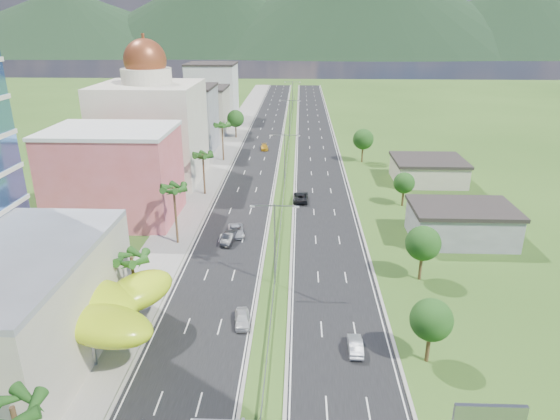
# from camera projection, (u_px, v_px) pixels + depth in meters

# --- Properties ---
(ground) EXTENTS (500.00, 500.00, 0.00)m
(ground) POSITION_uv_depth(u_px,v_px,m) (270.00, 328.00, 55.36)
(ground) COLOR #2D5119
(ground) RESTS_ON ground
(road_left) EXTENTS (11.00, 260.00, 0.04)m
(road_left) POSITION_uv_depth(u_px,v_px,m) (262.00, 142.00, 139.64)
(road_left) COLOR black
(road_left) RESTS_ON ground
(road_right) EXTENTS (11.00, 260.00, 0.04)m
(road_right) POSITION_uv_depth(u_px,v_px,m) (316.00, 142.00, 139.07)
(road_right) COLOR black
(road_right) RESTS_ON ground
(sidewalk_left) EXTENTS (7.00, 260.00, 0.12)m
(sidewalk_left) POSITION_uv_depth(u_px,v_px,m) (229.00, 142.00, 139.98)
(sidewalk_left) COLOR gray
(sidewalk_left) RESTS_ON ground
(median_guardrail) EXTENTS (0.10, 216.06, 0.76)m
(median_guardrail) POSITION_uv_depth(u_px,v_px,m) (287.00, 157.00, 122.33)
(median_guardrail) COLOR gray
(median_guardrail) RESTS_ON ground
(streetlight_median_b) EXTENTS (6.04, 0.25, 11.00)m
(streetlight_median_b) POSITION_uv_depth(u_px,v_px,m) (275.00, 236.00, 62.28)
(streetlight_median_b) COLOR gray
(streetlight_median_b) RESTS_ON ground
(streetlight_median_c) EXTENTS (6.04, 0.25, 11.00)m
(streetlight_median_c) POSITION_uv_depth(u_px,v_px,m) (285.00, 155.00, 99.62)
(streetlight_median_c) COLOR gray
(streetlight_median_c) RESTS_ON ground
(streetlight_median_d) EXTENTS (6.04, 0.25, 11.00)m
(streetlight_median_d) POSITION_uv_depth(u_px,v_px,m) (290.00, 115.00, 141.62)
(streetlight_median_d) COLOR gray
(streetlight_median_d) RESTS_ON ground
(streetlight_median_e) EXTENTS (6.04, 0.25, 11.00)m
(streetlight_median_e) POSITION_uv_depth(u_px,v_px,m) (292.00, 93.00, 183.62)
(streetlight_median_e) COLOR gray
(streetlight_median_e) RESTS_ON ground
(lime_canopy) EXTENTS (18.00, 15.00, 7.40)m
(lime_canopy) POSITION_uv_depth(u_px,v_px,m) (71.00, 305.00, 50.59)
(lime_canopy) COLOR #BCDF15
(lime_canopy) RESTS_ON ground
(pink_shophouse) EXTENTS (20.00, 15.00, 15.00)m
(pink_shophouse) POSITION_uv_depth(u_px,v_px,m) (115.00, 176.00, 83.60)
(pink_shophouse) COLOR #D15756
(pink_shophouse) RESTS_ON ground
(domed_building) EXTENTS (20.00, 20.00, 28.70)m
(domed_building) POSITION_uv_depth(u_px,v_px,m) (151.00, 126.00, 103.69)
(domed_building) COLOR beige
(domed_building) RESTS_ON ground
(midrise_grey) EXTENTS (16.00, 15.00, 16.00)m
(midrise_grey) POSITION_uv_depth(u_px,v_px,m) (184.00, 120.00, 128.19)
(midrise_grey) COLOR gray
(midrise_grey) RESTS_ON ground
(midrise_beige) EXTENTS (16.00, 15.00, 13.00)m
(midrise_beige) POSITION_uv_depth(u_px,v_px,m) (200.00, 111.00, 149.26)
(midrise_beige) COLOR #B2A993
(midrise_beige) RESTS_ON ground
(midrise_white) EXTENTS (16.00, 15.00, 18.00)m
(midrise_white) POSITION_uv_depth(u_px,v_px,m) (213.00, 92.00, 169.83)
(midrise_white) COLOR silver
(midrise_white) RESTS_ON ground
(shed_near) EXTENTS (15.00, 10.00, 5.00)m
(shed_near) POSITION_uv_depth(u_px,v_px,m) (461.00, 225.00, 76.75)
(shed_near) COLOR gray
(shed_near) RESTS_ON ground
(shed_far) EXTENTS (14.00, 12.00, 4.40)m
(shed_far) POSITION_uv_depth(u_px,v_px,m) (428.00, 172.00, 104.78)
(shed_far) COLOR #B2A993
(shed_far) RESTS_ON ground
(palm_tree_a) EXTENTS (3.60, 3.60, 9.10)m
(palm_tree_a) POSITION_uv_depth(u_px,v_px,m) (13.00, 413.00, 32.54)
(palm_tree_a) COLOR #47301C
(palm_tree_a) RESTS_ON ground
(palm_tree_b) EXTENTS (3.60, 3.60, 8.10)m
(palm_tree_b) POSITION_uv_depth(u_px,v_px,m) (132.00, 260.00, 55.29)
(palm_tree_b) COLOR #47301C
(palm_tree_b) RESTS_ON ground
(palm_tree_c) EXTENTS (3.60, 3.60, 9.60)m
(palm_tree_c) POSITION_uv_depth(u_px,v_px,m) (174.00, 191.00, 73.44)
(palm_tree_c) COLOR #47301C
(palm_tree_c) RESTS_ON ground
(palm_tree_d) EXTENTS (3.60, 3.60, 8.60)m
(palm_tree_d) POSITION_uv_depth(u_px,v_px,m) (203.00, 157.00, 95.25)
(palm_tree_d) COLOR #47301C
(palm_tree_d) RESTS_ON ground
(palm_tree_e) EXTENTS (3.60, 3.60, 9.40)m
(palm_tree_e) POSITION_uv_depth(u_px,v_px,m) (222.00, 127.00, 118.31)
(palm_tree_e) COLOR #47301C
(palm_tree_e) RESTS_ON ground
(leafy_tree_lfar) EXTENTS (4.90, 4.90, 8.05)m
(leafy_tree_lfar) POSITION_uv_depth(u_px,v_px,m) (236.00, 119.00, 142.62)
(leafy_tree_lfar) COLOR #47301C
(leafy_tree_lfar) RESTS_ON ground
(leafy_tree_ra) EXTENTS (4.20, 4.20, 6.90)m
(leafy_tree_ra) POSITION_uv_depth(u_px,v_px,m) (431.00, 320.00, 48.39)
(leafy_tree_ra) COLOR #47301C
(leafy_tree_ra) RESTS_ON ground
(leafy_tree_rb) EXTENTS (4.55, 4.55, 7.47)m
(leafy_tree_rb) POSITION_uv_depth(u_px,v_px,m) (423.00, 243.00, 64.00)
(leafy_tree_rb) COLOR #47301C
(leafy_tree_rb) RESTS_ON ground
(leafy_tree_rc) EXTENTS (3.85, 3.85, 6.33)m
(leafy_tree_rc) POSITION_uv_depth(u_px,v_px,m) (404.00, 183.00, 90.31)
(leafy_tree_rc) COLOR #47301C
(leafy_tree_rc) RESTS_ON ground
(leafy_tree_rd) EXTENTS (4.90, 4.90, 8.05)m
(leafy_tree_rd) POSITION_uv_depth(u_px,v_px,m) (363.00, 139.00, 118.03)
(leafy_tree_rd) COLOR #47301C
(leafy_tree_rd) RESTS_ON ground
(mountain_ridge) EXTENTS (860.00, 140.00, 90.00)m
(mountain_ridge) POSITION_uv_depth(u_px,v_px,m) (361.00, 56.00, 473.12)
(mountain_ridge) COLOR black
(mountain_ridge) RESTS_ON ground
(car_white_near_left) EXTENTS (2.15, 4.26, 1.39)m
(car_white_near_left) POSITION_uv_depth(u_px,v_px,m) (242.00, 318.00, 55.84)
(car_white_near_left) COLOR silver
(car_white_near_left) RESTS_ON road_left
(car_dark_left) EXTENTS (2.23, 4.89, 1.56)m
(car_dark_left) POSITION_uv_depth(u_px,v_px,m) (229.00, 238.00, 76.25)
(car_dark_left) COLOR black
(car_dark_left) RESTS_ON road_left
(car_silver_mid_left) EXTENTS (3.18, 5.51, 1.45)m
(car_silver_mid_left) POSITION_uv_depth(u_px,v_px,m) (236.00, 231.00, 79.06)
(car_silver_mid_left) COLOR #A7A8AF
(car_silver_mid_left) RESTS_ON road_left
(car_yellow_far_left) EXTENTS (2.26, 4.68, 1.31)m
(car_yellow_far_left) POSITION_uv_depth(u_px,v_px,m) (264.00, 147.00, 131.06)
(car_yellow_far_left) COLOR #C28C16
(car_yellow_far_left) RESTS_ON road_left
(car_silver_right) EXTENTS (1.47, 4.08, 1.34)m
(car_silver_right) POSITION_uv_depth(u_px,v_px,m) (355.00, 345.00, 51.29)
(car_silver_right) COLOR #B3B5BB
(car_silver_right) RESTS_ON road_right
(car_dark_far_right) EXTENTS (2.79, 5.86, 1.61)m
(car_dark_far_right) POSITION_uv_depth(u_px,v_px,m) (301.00, 197.00, 93.81)
(car_dark_far_right) COLOR black
(car_dark_far_right) RESTS_ON road_right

